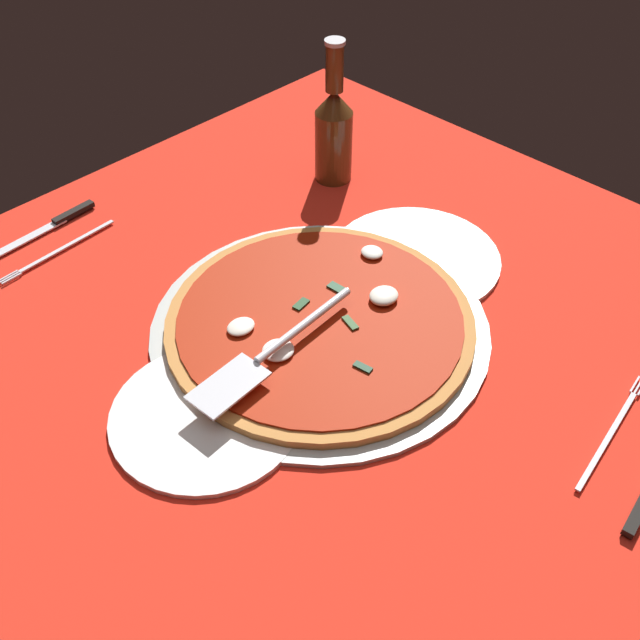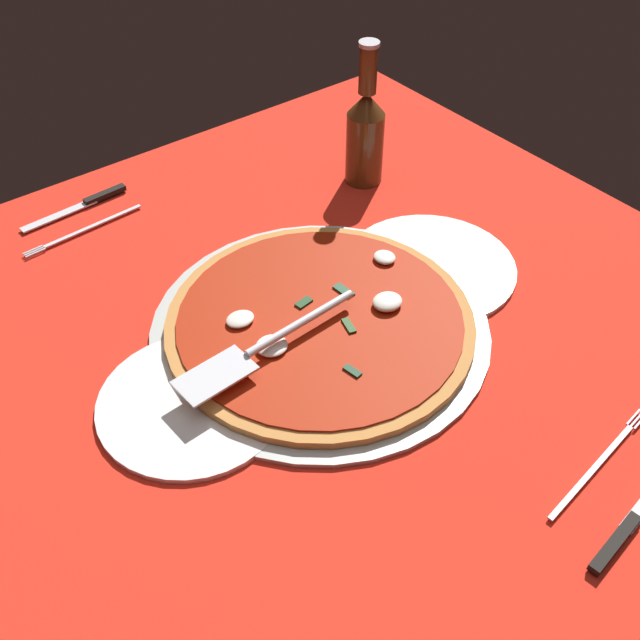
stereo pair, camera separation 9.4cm
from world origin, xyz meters
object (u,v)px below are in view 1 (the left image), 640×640
(place_setting_far, at_px, (57,239))
(pizza_server, at_px, (272,350))
(dinner_plate_right, at_px, (415,258))
(beer_bottle, at_px, (334,130))
(dinner_plate_left, at_px, (207,416))
(pizza, at_px, (320,321))
(place_setting_near, at_px, (634,457))

(place_setting_far, bearing_deg, pizza_server, 92.13)
(pizza_server, xyz_separation_m, place_setting_far, (-0.04, 0.42, -0.04))
(dinner_plate_right, bearing_deg, beer_bottle, 72.44)
(dinner_plate_left, relative_size, pizza_server, 0.86)
(pizza, bearing_deg, dinner_plate_right, 1.00)
(place_setting_near, relative_size, beer_bottle, 0.91)
(dinner_plate_right, relative_size, beer_bottle, 1.04)
(dinner_plate_right, bearing_deg, dinner_plate_left, -178.25)
(beer_bottle, bearing_deg, place_setting_near, -105.71)
(pizza, relative_size, place_setting_far, 1.83)
(dinner_plate_left, xyz_separation_m, beer_bottle, (0.46, 0.24, 0.08))
(pizza_server, bearing_deg, place_setting_near, 113.70)
(dinner_plate_left, bearing_deg, place_setting_far, 81.86)
(pizza, distance_m, place_setting_far, 0.43)
(dinner_plate_left, relative_size, beer_bottle, 0.96)
(dinner_plate_right, xyz_separation_m, beer_bottle, (0.07, 0.23, 0.08))
(place_setting_near, bearing_deg, dinner_plate_left, 119.93)
(pizza, height_order, place_setting_near, pizza)
(place_setting_far, xyz_separation_m, beer_bottle, (0.40, -0.17, 0.08))
(pizza_server, bearing_deg, place_setting_far, -87.76)
(place_setting_near, distance_m, place_setting_far, 0.82)
(dinner_plate_left, bearing_deg, pizza_server, -2.03)
(dinner_plate_right, height_order, place_setting_near, place_setting_near)
(pizza, xyz_separation_m, beer_bottle, (0.27, 0.23, 0.07))
(dinner_plate_left, distance_m, place_setting_far, 0.42)
(dinner_plate_left, distance_m, dinner_plate_right, 0.39)
(dinner_plate_left, distance_m, pizza, 0.19)
(place_setting_far, bearing_deg, beer_bottle, 153.22)
(pizza, relative_size, pizza_server, 1.53)
(dinner_plate_left, distance_m, beer_bottle, 0.52)
(place_setting_far, bearing_deg, place_setting_near, 102.78)
(dinner_plate_left, height_order, pizza, pizza)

